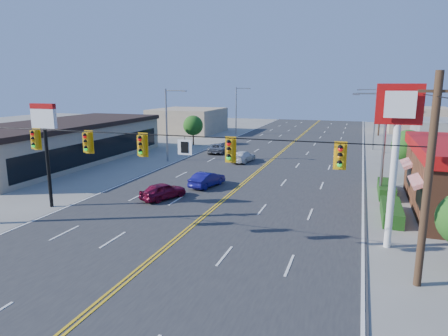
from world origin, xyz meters
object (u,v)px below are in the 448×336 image
(car_white, at_px, (243,157))
(car_silver, at_px, (218,149))
(kfc_pylon, at_px, (397,134))
(pizza_hut_sign, at_px, (45,134))
(signal_span, at_px, (161,157))
(car_blue, at_px, (207,180))
(car_magenta, at_px, (163,192))

(car_white, relative_size, car_silver, 0.97)
(kfc_pylon, distance_m, pizza_hut_sign, 22.02)
(signal_span, height_order, car_blue, signal_span)
(car_magenta, bearing_deg, car_white, -71.64)
(car_magenta, bearing_deg, pizza_hut_sign, 55.95)
(car_white, bearing_deg, car_blue, 97.46)
(signal_span, bearing_deg, car_silver, 104.18)
(signal_span, height_order, car_white, signal_span)
(signal_span, relative_size, car_white, 5.86)
(signal_span, bearing_deg, car_white, 96.34)
(pizza_hut_sign, distance_m, car_white, 22.15)
(signal_span, relative_size, car_blue, 6.45)
(car_white, xyz_separation_m, car_silver, (-4.59, 4.70, -0.01))
(signal_span, bearing_deg, kfc_pylon, 19.78)
(kfc_pylon, height_order, car_blue, kfc_pylon)
(signal_span, distance_m, car_silver, 29.96)
(kfc_pylon, bearing_deg, car_magenta, 164.94)
(car_white, distance_m, car_silver, 6.57)
(car_silver, bearing_deg, car_magenta, 90.40)
(kfc_pylon, bearing_deg, pizza_hut_sign, 180.00)
(kfc_pylon, bearing_deg, signal_span, -160.22)
(signal_span, distance_m, car_magenta, 10.12)
(kfc_pylon, relative_size, car_blue, 2.25)
(car_magenta, xyz_separation_m, car_white, (1.58, 15.92, -0.02))
(car_magenta, distance_m, car_silver, 20.83)
(car_silver, bearing_deg, kfc_pylon, 118.68)
(pizza_hut_sign, distance_m, car_magenta, 9.05)
(signal_span, distance_m, car_blue, 13.55)
(car_magenta, bearing_deg, car_blue, -87.55)
(kfc_pylon, bearing_deg, car_blue, 147.61)
(signal_span, distance_m, car_white, 24.58)
(car_white, bearing_deg, signal_span, 102.81)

